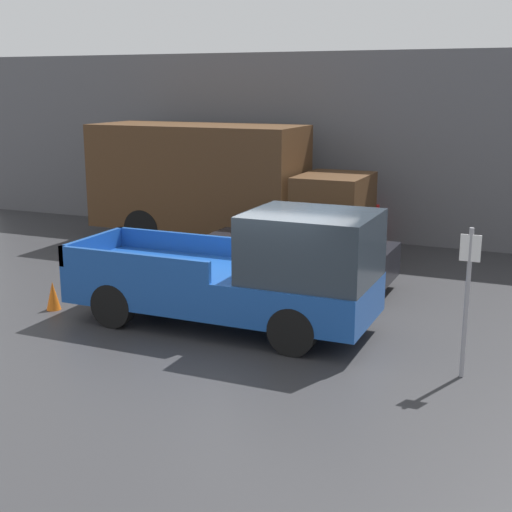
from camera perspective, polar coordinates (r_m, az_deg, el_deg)
ground_plane at (r=12.80m, az=1.14°, el=-6.31°), size 60.00×60.00×0.00m
building_wall at (r=20.14m, az=10.41°, el=8.43°), size 28.00×0.15×5.24m
pickup_truck at (r=12.79m, az=-0.60°, el=-1.43°), size 5.66×2.03×2.24m
car at (r=15.60m, az=3.28°, el=0.51°), size 4.26×1.87×1.66m
delivery_truck at (r=19.42m, az=-3.16°, el=5.95°), size 7.60×2.33×3.30m
parking_sign at (r=11.06m, az=16.54°, el=-2.97°), size 0.30×0.07×2.32m
newspaper_box at (r=20.19m, az=9.05°, el=2.53°), size 0.45×0.40×1.08m
traffic_cone at (r=14.66m, az=-15.93°, el=-3.07°), size 0.28×0.28×0.57m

